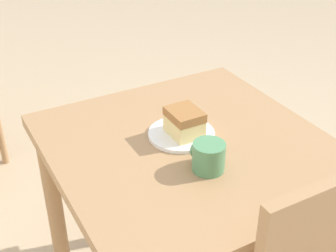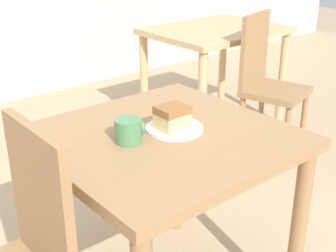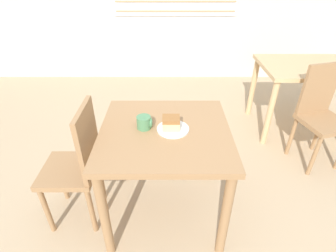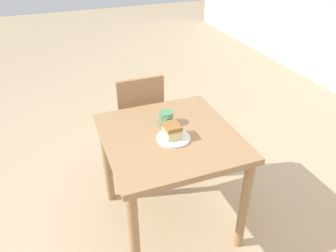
{
  "view_description": "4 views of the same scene",
  "coord_description": "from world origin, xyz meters",
  "px_view_note": "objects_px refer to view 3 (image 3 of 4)",
  "views": [
    {
      "loc": [
        -1.06,
        0.93,
        1.51
      ],
      "look_at": [
        0.0,
        0.34,
        0.78
      ],
      "focal_mm": 50.0,
      "sensor_mm": 36.0,
      "label": 1
    },
    {
      "loc": [
        -1.02,
        -0.85,
        1.42
      ],
      "look_at": [
        -0.05,
        0.3,
        0.77
      ],
      "focal_mm": 50.0,
      "sensor_mm": 36.0,
      "label": 2
    },
    {
      "loc": [
        -0.05,
        -1.07,
        1.66
      ],
      "look_at": [
        -0.05,
        0.33,
        0.76
      ],
      "focal_mm": 28.0,
      "sensor_mm": 36.0,
      "label": 3
    },
    {
      "loc": [
        1.48,
        -0.3,
        1.85
      ],
      "look_at": [
        -0.08,
        0.3,
        0.8
      ],
      "focal_mm": 35.0,
      "sensor_mm": 36.0,
      "label": 4
    }
  ],
  "objects_px": {
    "chair_near_window": "(77,164)",
    "chair_far_corner": "(320,113)",
    "dining_table_near": "(165,145)",
    "coffee_mug": "(144,122)",
    "dining_table_far": "(305,76)",
    "cake_slice": "(171,123)",
    "plate": "(172,129)"
  },
  "relations": [
    {
      "from": "chair_near_window",
      "to": "coffee_mug",
      "type": "relative_size",
      "value": 9.38
    },
    {
      "from": "dining_table_near",
      "to": "coffee_mug",
      "type": "bearing_deg",
      "value": 169.83
    },
    {
      "from": "dining_table_near",
      "to": "chair_far_corner",
      "type": "xyz_separation_m",
      "value": [
        1.38,
        0.64,
        -0.13
      ]
    },
    {
      "from": "dining_table_far",
      "to": "coffee_mug",
      "type": "bearing_deg",
      "value": -143.72
    },
    {
      "from": "chair_near_window",
      "to": "chair_far_corner",
      "type": "height_order",
      "value": "same"
    },
    {
      "from": "dining_table_far",
      "to": "plate",
      "type": "xyz_separation_m",
      "value": [
        -1.39,
        -1.18,
        0.13
      ]
    },
    {
      "from": "dining_table_near",
      "to": "coffee_mug",
      "type": "distance_m",
      "value": 0.21
    },
    {
      "from": "chair_near_window",
      "to": "plate",
      "type": "relative_size",
      "value": 4.51
    },
    {
      "from": "plate",
      "to": "cake_slice",
      "type": "bearing_deg",
      "value": -168.1
    },
    {
      "from": "coffee_mug",
      "to": "cake_slice",
      "type": "bearing_deg",
      "value": -8.39
    },
    {
      "from": "plate",
      "to": "coffee_mug",
      "type": "bearing_deg",
      "value": 172.98
    },
    {
      "from": "chair_near_window",
      "to": "cake_slice",
      "type": "distance_m",
      "value": 0.7
    },
    {
      "from": "dining_table_near",
      "to": "chair_far_corner",
      "type": "distance_m",
      "value": 1.53
    },
    {
      "from": "cake_slice",
      "to": "chair_far_corner",
      "type": "bearing_deg",
      "value": 25.55
    },
    {
      "from": "dining_table_near",
      "to": "dining_table_far",
      "type": "relative_size",
      "value": 0.89
    },
    {
      "from": "coffee_mug",
      "to": "chair_far_corner",
      "type": "bearing_deg",
      "value": 22.22
    },
    {
      "from": "chair_near_window",
      "to": "coffee_mug",
      "type": "height_order",
      "value": "chair_near_window"
    },
    {
      "from": "dining_table_near",
      "to": "dining_table_far",
      "type": "bearing_deg",
      "value": 39.22
    },
    {
      "from": "plate",
      "to": "cake_slice",
      "type": "distance_m",
      "value": 0.05
    },
    {
      "from": "dining_table_far",
      "to": "chair_far_corner",
      "type": "distance_m",
      "value": 0.56
    },
    {
      "from": "dining_table_far",
      "to": "chair_far_corner",
      "type": "relative_size",
      "value": 1.01
    },
    {
      "from": "dining_table_near",
      "to": "chair_near_window",
      "type": "relative_size",
      "value": 0.9
    },
    {
      "from": "chair_near_window",
      "to": "plate",
      "type": "bearing_deg",
      "value": 93.55
    },
    {
      "from": "plate",
      "to": "coffee_mug",
      "type": "height_order",
      "value": "coffee_mug"
    },
    {
      "from": "dining_table_near",
      "to": "coffee_mug",
      "type": "relative_size",
      "value": 8.44
    },
    {
      "from": "dining_table_near",
      "to": "coffee_mug",
      "type": "xyz_separation_m",
      "value": [
        -0.13,
        0.02,
        0.16
      ]
    },
    {
      "from": "dining_table_far",
      "to": "coffee_mug",
      "type": "distance_m",
      "value": 1.96
    },
    {
      "from": "chair_near_window",
      "to": "coffee_mug",
      "type": "distance_m",
      "value": 0.55
    },
    {
      "from": "cake_slice",
      "to": "coffee_mug",
      "type": "relative_size",
      "value": 1.1
    },
    {
      "from": "dining_table_near",
      "to": "chair_near_window",
      "type": "distance_m",
      "value": 0.61
    },
    {
      "from": "plate",
      "to": "dining_table_near",
      "type": "bearing_deg",
      "value": -178.79
    },
    {
      "from": "dining_table_far",
      "to": "chair_near_window",
      "type": "distance_m",
      "value": 2.38
    }
  ]
}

